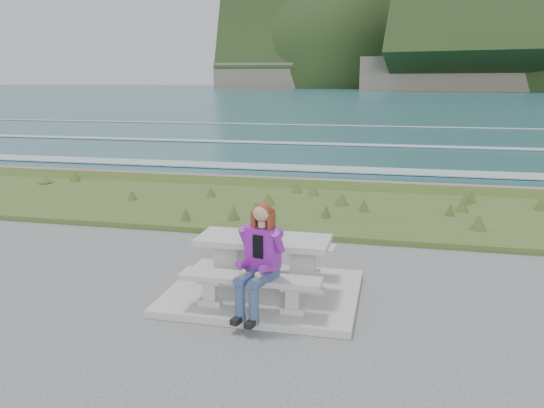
% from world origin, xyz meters
% --- Properties ---
extents(concrete_slab, '(2.60, 2.10, 0.10)m').
position_xyz_m(concrete_slab, '(0.00, 0.00, 0.05)').
color(concrete_slab, '#A7A7A2').
rests_on(concrete_slab, ground).
extents(picnic_table, '(1.80, 0.75, 0.75)m').
position_xyz_m(picnic_table, '(0.00, 0.00, 0.68)').
color(picnic_table, '#A7A7A2').
rests_on(picnic_table, concrete_slab).
extents(bench_landward, '(1.80, 0.35, 0.45)m').
position_xyz_m(bench_landward, '(0.00, -0.70, 0.45)').
color(bench_landward, '#A7A7A2').
rests_on(bench_landward, concrete_slab).
extents(bench_seaward, '(1.80, 0.35, 0.45)m').
position_xyz_m(bench_seaward, '(0.00, 0.70, 0.45)').
color(bench_seaward, '#A7A7A2').
rests_on(bench_seaward, concrete_slab).
extents(grass_verge, '(160.00, 4.50, 0.22)m').
position_xyz_m(grass_verge, '(0.00, 5.00, 0.00)').
color(grass_verge, '#304E1D').
rests_on(grass_verge, ground).
extents(shore_drop, '(160.00, 0.80, 2.20)m').
position_xyz_m(shore_drop, '(0.00, 7.90, 0.00)').
color(shore_drop, '#6E5E52').
rests_on(shore_drop, ground).
extents(ocean, '(1600.00, 1600.00, 0.09)m').
position_xyz_m(ocean, '(0.00, 25.09, -1.74)').
color(ocean, '#21525E').
rests_on(ocean, ground).
extents(seated_woman, '(0.55, 0.76, 1.40)m').
position_xyz_m(seated_woman, '(0.12, -0.83, 0.62)').
color(seated_woman, navy).
rests_on(seated_woman, concrete_slab).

